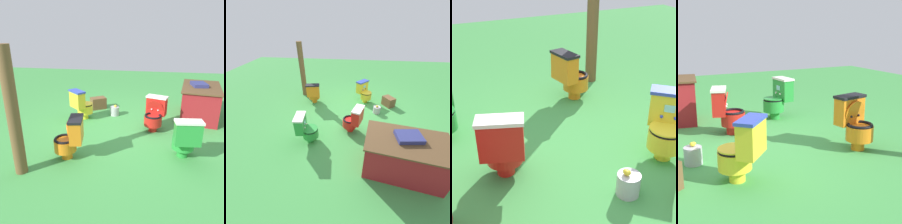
{
  "view_description": "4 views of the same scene",
  "coord_description": "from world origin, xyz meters",
  "views": [
    {
      "loc": [
        4.62,
        0.54,
        2.08
      ],
      "look_at": [
        0.24,
        -0.21,
        0.43
      ],
      "focal_mm": 36.73,
      "sensor_mm": 36.0,
      "label": 1
    },
    {
      "loc": [
        0.04,
        3.77,
        2.6
      ],
      "look_at": [
        0.44,
        0.36,
        0.37
      ],
      "focal_mm": 24.04,
      "sensor_mm": 36.0,
      "label": 2
    },
    {
      "loc": [
        -2.67,
        1.24,
        2.15
      ],
      "look_at": [
        0.28,
        -0.1,
        0.44
      ],
      "focal_mm": 53.85,
      "sensor_mm": 36.0,
      "label": 3
    },
    {
      "loc": [
        -1.39,
        -4.34,
        1.67
      ],
      "look_at": [
        0.75,
        -0.03,
        0.43
      ],
      "focal_mm": 55.25,
      "sensor_mm": 36.0,
      "label": 4
    }
  ],
  "objects": [
    {
      "name": "toilet_yellow",
      "position": [
        -0.32,
        -1.04,
        0.37
      ],
      "size": [
        0.63,
        0.63,
        0.73
      ],
      "rotation": [
        0.0,
        0.0,
        0.84
      ],
      "color": "yellow",
      "rests_on": "ground"
    },
    {
      "name": "toilet_red",
      "position": [
        0.01,
        0.66,
        0.37
      ],
      "size": [
        0.59,
        0.54,
        0.73
      ],
      "rotation": [
        0.0,
        0.0,
        4.4
      ],
      "color": "red",
      "rests_on": "ground"
    },
    {
      "name": "toilet_orange",
      "position": [
        1.39,
        -0.72,
        0.37
      ],
      "size": [
        0.49,
        0.56,
        0.73
      ],
      "rotation": [
        0.0,
        0.0,
        3.33
      ],
      "color": "orange",
      "rests_on": "ground"
    },
    {
      "name": "toilet_green",
      "position": [
        1.1,
        1.15,
        0.37
      ],
      "size": [
        0.53,
        0.45,
        0.73
      ],
      "rotation": [
        0.0,
        0.0,
        1.68
      ],
      "color": "green",
      "rests_on": "ground"
    },
    {
      "name": "ground",
      "position": [
        0.0,
        0.0,
        0.0
      ],
      "size": [
        14.0,
        14.0,
        0.0
      ],
      "primitive_type": "plane",
      "color": "#429947"
    },
    {
      "name": "lemon_bucket",
      "position": [
        -0.7,
        -0.31,
        0.12
      ],
      "size": [
        0.22,
        0.22,
        0.28
      ],
      "color": "#B7B7BF",
      "rests_on": "ground"
    }
  ]
}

